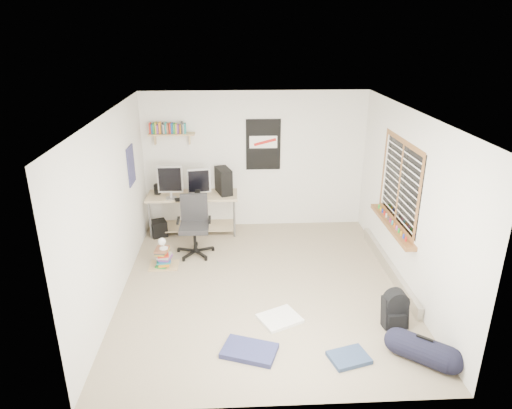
{
  "coord_description": "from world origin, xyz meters",
  "views": [
    {
      "loc": [
        -0.39,
        -5.73,
        3.51
      ],
      "look_at": [
        -0.08,
        0.37,
        1.13
      ],
      "focal_mm": 32.0,
      "sensor_mm": 36.0,
      "label": 1
    }
  ],
  "objects_px": {
    "backpack": "(395,312)",
    "book_stack": "(163,257)",
    "desk": "(194,212)",
    "office_chair": "(194,227)",
    "duffel_bag": "(423,351)"
  },
  "relations": [
    {
      "from": "backpack",
      "to": "duffel_bag",
      "type": "bearing_deg",
      "value": -84.31
    },
    {
      "from": "duffel_bag",
      "to": "desk",
      "type": "bearing_deg",
      "value": 166.53
    },
    {
      "from": "office_chair",
      "to": "book_stack",
      "type": "bearing_deg",
      "value": -141.18
    },
    {
      "from": "duffel_bag",
      "to": "book_stack",
      "type": "bearing_deg",
      "value": -177.32
    },
    {
      "from": "desk",
      "to": "duffel_bag",
      "type": "relative_size",
      "value": 2.69
    },
    {
      "from": "office_chair",
      "to": "backpack",
      "type": "height_order",
      "value": "office_chair"
    },
    {
      "from": "backpack",
      "to": "duffel_bag",
      "type": "xyz_separation_m",
      "value": [
        0.1,
        -0.66,
        -0.06
      ]
    },
    {
      "from": "desk",
      "to": "book_stack",
      "type": "xyz_separation_m",
      "value": [
        -0.38,
        -1.32,
        -0.21
      ]
    },
    {
      "from": "duffel_bag",
      "to": "book_stack",
      "type": "xyz_separation_m",
      "value": [
        -3.19,
        2.37,
        0.01
      ]
    },
    {
      "from": "backpack",
      "to": "duffel_bag",
      "type": "relative_size",
      "value": 0.67
    },
    {
      "from": "desk",
      "to": "office_chair",
      "type": "distance_m",
      "value": 0.94
    },
    {
      "from": "desk",
      "to": "backpack",
      "type": "xyz_separation_m",
      "value": [
        2.71,
        -3.02,
        -0.16
      ]
    },
    {
      "from": "book_stack",
      "to": "office_chair",
      "type": "bearing_deg",
      "value": 40.25
    },
    {
      "from": "backpack",
      "to": "office_chair",
      "type": "bearing_deg",
      "value": 138.63
    },
    {
      "from": "backpack",
      "to": "book_stack",
      "type": "distance_m",
      "value": 3.53
    }
  ]
}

